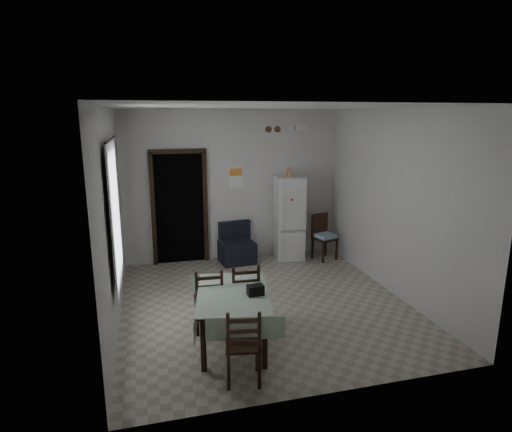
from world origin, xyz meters
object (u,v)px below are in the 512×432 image
(corner_chair, at_px, (325,237))
(dining_chair_near_head, at_px, (243,344))
(fridge, at_px, (289,218))
(navy_seat, at_px, (237,243))
(dining_chair_far_right, at_px, (244,293))
(dining_table, at_px, (233,318))
(dining_chair_far_left, at_px, (209,298))

(corner_chair, relative_size, dining_chair_near_head, 1.04)
(fridge, height_order, navy_seat, fridge)
(navy_seat, xyz_separation_m, corner_chair, (1.71, -0.26, 0.07))
(dining_chair_near_head, bearing_deg, corner_chair, -114.55)
(dining_chair_far_right, bearing_deg, dining_table, 65.67)
(navy_seat, relative_size, dining_chair_far_left, 0.88)
(corner_chair, bearing_deg, fridge, 142.27)
(navy_seat, height_order, corner_chair, corner_chair)
(fridge, distance_m, navy_seat, 1.13)
(fridge, height_order, dining_chair_far_left, fridge)
(dining_chair_far_right, xyz_separation_m, dining_chair_near_head, (-0.29, -1.24, -0.02))
(navy_seat, distance_m, dining_chair_far_right, 2.54)
(dining_chair_near_head, bearing_deg, navy_seat, -90.53)
(navy_seat, relative_size, corner_chair, 0.85)
(dining_table, height_order, dining_chair_near_head, dining_chair_near_head)
(corner_chair, distance_m, dining_chair_far_right, 3.11)
(dining_chair_far_right, relative_size, dining_chair_near_head, 1.04)
(dining_chair_far_right, bearing_deg, dining_chair_far_left, 4.95)
(corner_chair, relative_size, dining_chair_far_right, 1.00)
(corner_chair, bearing_deg, dining_chair_far_left, -156.10)
(dining_table, bearing_deg, navy_seat, 87.73)
(dining_chair_near_head, bearing_deg, dining_chair_far_left, -70.75)
(dining_chair_near_head, bearing_deg, fridge, -104.85)
(corner_chair, bearing_deg, navy_seat, 154.75)
(fridge, height_order, corner_chair, fridge)
(corner_chair, height_order, dining_chair_near_head, corner_chair)
(fridge, xyz_separation_m, navy_seat, (-1.04, 0.00, -0.44))
(dining_chair_near_head, bearing_deg, dining_chair_far_right, -92.82)
(corner_chair, xyz_separation_m, dining_chair_far_left, (-2.63, -2.25, -0.01))
(dining_table, xyz_separation_m, dining_chair_far_right, (0.24, 0.47, 0.11))
(dining_chair_far_left, xyz_separation_m, dining_chair_near_head, (0.19, -1.22, -0.00))
(fridge, relative_size, navy_seat, 2.14)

